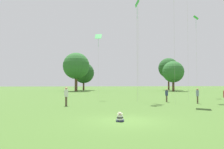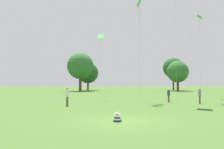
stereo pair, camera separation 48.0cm
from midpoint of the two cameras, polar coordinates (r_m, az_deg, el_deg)
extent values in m
plane|color=#426628|center=(13.13, 4.17, -11.98)|extent=(300.00, 300.00, 0.00)
cube|color=#282D47|center=(12.92, 2.55, -11.91)|extent=(0.55, 0.62, 0.10)
cylinder|color=white|center=(12.80, 2.50, -11.16)|extent=(0.42, 0.42, 0.27)
cylinder|color=black|center=(12.80, 2.50, -11.16)|extent=(0.43, 0.43, 0.08)
sphere|color=#DBAD89|center=(12.77, 2.50, -10.21)|extent=(0.19, 0.19, 0.19)
cylinder|color=beige|center=(12.77, 2.50, -10.19)|extent=(0.32, 0.32, 0.01)
cylinder|color=beige|center=(12.77, 2.50, -10.02)|extent=(0.19, 0.19, 0.08)
cylinder|color=brown|center=(26.63, 15.10, -6.18)|extent=(0.22, 0.22, 0.76)
cylinder|color=#334260|center=(26.60, 15.08, -4.72)|extent=(0.40, 0.40, 0.60)
sphere|color=tan|center=(26.58, 15.07, -3.88)|extent=(0.21, 0.21, 0.21)
cylinder|color=brown|center=(21.88, -11.00, -6.88)|extent=(0.23, 0.23, 0.90)
cylinder|color=silver|center=(21.83, -10.98, -4.77)|extent=(0.41, 0.41, 0.71)
sphere|color=tan|center=(21.81, -10.97, -3.56)|extent=(0.24, 0.24, 0.24)
cylinder|color=brown|center=(25.52, 22.46, -6.19)|extent=(0.23, 0.23, 0.81)
cylinder|color=gray|center=(25.48, 22.43, -4.56)|extent=(0.41, 0.41, 0.64)
sphere|color=#A37556|center=(25.47, 22.42, -3.63)|extent=(0.22, 0.22, 0.22)
cylinder|color=#BCB7A8|center=(28.05, 7.52, 9.32)|extent=(0.01, 0.01, 15.71)
cube|color=green|center=(30.94, -2.53, 9.90)|extent=(1.04, 0.79, 0.75)
cylinder|color=green|center=(30.76, -2.53, 8.22)|extent=(0.02, 0.02, 1.20)
cylinder|color=#BCB7A8|center=(30.32, -2.55, 1.79)|extent=(0.01, 0.01, 8.75)
cube|color=green|center=(27.52, 7.57, 18.06)|extent=(0.73, 1.02, 0.82)
cylinder|color=green|center=(27.15, 7.58, 15.81)|extent=(0.02, 0.02, 1.63)
cylinder|color=#BCB7A8|center=(26.06, 7.64, 5.83)|extent=(0.01, 0.01, 11.78)
cylinder|color=#BCB7A8|center=(24.26, 16.94, 7.14)|extent=(0.01, 0.01, 12.29)
cube|color=green|center=(39.45, 22.23, 13.76)|extent=(0.91, 1.04, 0.57)
cylinder|color=green|center=(39.17, 22.25, 12.27)|extent=(0.02, 0.02, 1.50)
cylinder|color=#BCB7A8|center=(38.18, 22.38, 4.33)|extent=(0.01, 0.01, 13.02)
cylinder|color=#BCB7A8|center=(30.39, 20.26, 8.36)|extent=(0.01, 0.01, 15.52)
cylinder|color=#BCB7A8|center=(29.12, 8.02, 8.21)|extent=(0.01, 0.01, 15.03)
cylinder|color=brown|center=(75.26, 15.91, -1.83)|extent=(0.54, 0.54, 5.49)
sphere|color=#235123|center=(75.43, 15.87, 1.66)|extent=(6.72, 6.72, 6.72)
cylinder|color=brown|center=(63.70, 17.02, -2.50)|extent=(0.63, 0.63, 3.82)
sphere|color=#2D662D|center=(63.79, 16.98, 0.71)|extent=(6.03, 6.03, 6.03)
cylinder|color=brown|center=(62.07, -8.08, -1.99)|extent=(0.77, 0.77, 5.09)
sphere|color=#2D662D|center=(62.26, -8.05, 2.24)|extent=(7.44, 7.44, 7.44)
cylinder|color=brown|center=(70.50, -6.11, -2.59)|extent=(0.55, 0.55, 3.75)
sphere|color=#235123|center=(70.58, -6.10, 0.42)|extent=(6.66, 6.66, 6.66)
camera|label=1|loc=(0.24, -89.25, -0.03)|focal=35.00mm
camera|label=2|loc=(0.24, 90.75, 0.03)|focal=35.00mm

